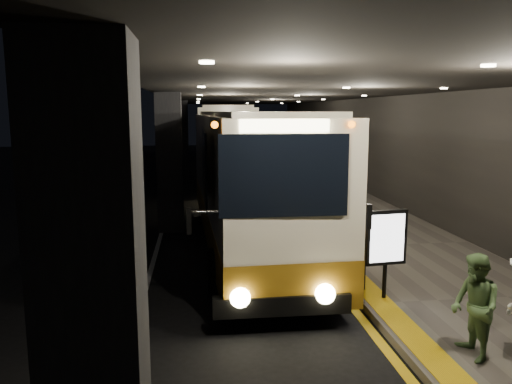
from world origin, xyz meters
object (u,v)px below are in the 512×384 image
bag_polka (483,311)px  stanchion_post (365,264)px  info_sign (386,239)px  coach_second (228,146)px  passenger_boarding (354,237)px  passenger_waiting_green (475,307)px  coach_main (248,185)px

bag_polka → stanchion_post: bearing=133.9°
info_sign → bag_polka: bearing=-48.4°
coach_second → passenger_boarding: bearing=-81.1°
stanchion_post → bag_polka: bearing=-46.1°
bag_polka → info_sign: size_ratio=0.17×
passenger_waiting_green → bag_polka: size_ratio=5.27×
passenger_boarding → info_sign: 1.44m
passenger_boarding → passenger_waiting_green: passenger_boarding is taller
coach_main → info_sign: bearing=-66.9°
bag_polka → stanchion_post: size_ratio=0.27×
bag_polka → stanchion_post: 2.37m
coach_main → coach_second: 14.02m
bag_polka → coach_main: bearing=121.2°
passenger_waiting_green → coach_second: bearing=-173.3°
coach_main → passenger_boarding: 3.98m
coach_second → stanchion_post: coach_second is taller
coach_main → passenger_boarding: coach_main is taller
passenger_boarding → info_sign: size_ratio=1.00×
coach_main → bag_polka: (3.59, -5.93, -1.47)m
passenger_boarding → bag_polka: bearing=-137.4°
bag_polka → stanchion_post: (-1.61, 1.68, 0.41)m
passenger_waiting_green → stanchion_post: 3.04m
coach_main → passenger_waiting_green: (2.65, -7.21, -0.83)m
coach_main → coach_second: bearing=86.6°
passenger_waiting_green → info_sign: bearing=-169.9°
coach_main → info_sign: size_ratio=6.72×
coach_second → bag_polka: 20.28m
passenger_boarding → bag_polka: size_ratio=5.88×
bag_polka → info_sign: bearing=138.6°
bag_polka → coach_second: bearing=99.3°
passenger_waiting_green → stanchion_post: passenger_waiting_green is taller
coach_second → passenger_waiting_green: bearing=-80.5°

